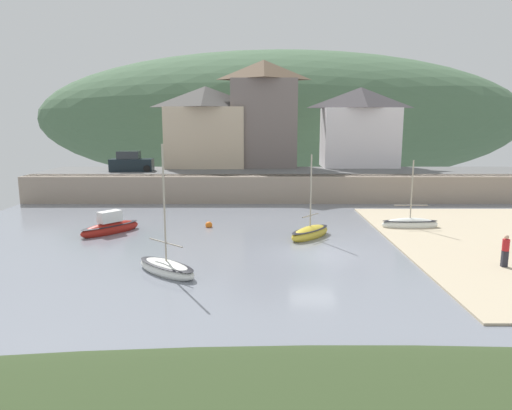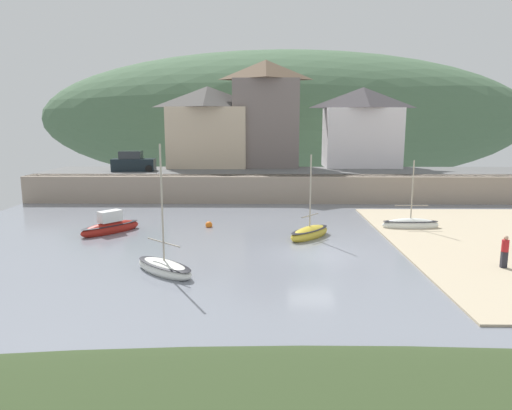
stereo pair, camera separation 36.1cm
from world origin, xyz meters
name	(u,v)px [view 1 (the left image)]	position (x,y,z in m)	size (l,w,h in m)	color
ground	(387,328)	(1.40, -9.56, 0.16)	(48.00, 41.00, 0.61)	gray
quay_seawall	(290,186)	(0.00, 17.50, 1.36)	(48.00, 9.40, 2.40)	gray
hillside_backdrop	(280,119)	(1.03, 55.20, 7.60)	(80.00, 44.00, 21.71)	#4B6B4B
waterfront_building_left	(206,126)	(-8.42, 25.20, 6.67)	(8.41, 5.98, 8.41)	beige
waterfront_building_centre	(263,113)	(-2.33, 25.20, 8.02)	(7.06, 5.16, 11.07)	slate
waterfront_building_right	(359,127)	(7.86, 25.20, 6.64)	(8.11, 4.74, 8.31)	white
sailboat_white_hull	(110,227)	(-12.63, 4.95, 0.41)	(3.52, 3.87, 1.68)	#A61F17
sailboat_tall_mast	(166,268)	(-7.42, -3.20, 0.29)	(3.67, 3.44, 6.37)	white
sailboat_nearest_shore	(409,224)	(7.35, 6.30, 0.31)	(3.85, 1.01, 4.87)	white
dinghy_open_wooden	(310,233)	(0.26, 3.78, 0.31)	(3.23, 3.49, 5.42)	gold
parked_car_near_slipway	(131,163)	(-15.33, 20.70, 3.20)	(4.19, 1.94, 1.95)	black
person_on_slipway	(505,249)	(9.16, -2.45, 0.98)	(0.34, 0.34, 1.62)	#282833
mooring_buoy	(209,225)	(-6.39, 6.71, 0.14)	(0.48, 0.48, 0.48)	orange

